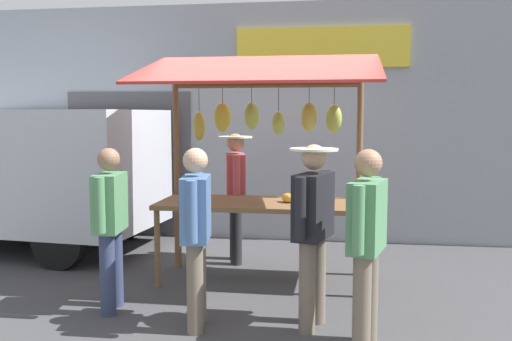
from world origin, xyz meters
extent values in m
plane|color=#424244|center=(0.00, 0.00, 0.00)|extent=(40.00, 40.00, 0.00)
cube|color=#8C939E|center=(0.00, -2.20, 1.70)|extent=(9.00, 0.25, 3.40)
cube|color=yellow|center=(-0.55, -2.06, 2.75)|extent=(2.40, 0.06, 0.56)
cube|color=#47474C|center=(2.31, -2.07, 1.10)|extent=(1.90, 0.04, 2.10)
cube|color=brown|center=(0.00, 0.00, 0.85)|extent=(2.20, 0.90, 0.05)
cylinder|color=brown|center=(1.04, 0.39, 0.41)|extent=(0.06, 0.06, 0.83)
cylinder|color=brown|center=(-1.04, 0.39, 0.41)|extent=(0.06, 0.06, 0.83)
cylinder|color=brown|center=(1.04, -0.39, 0.41)|extent=(0.06, 0.06, 0.83)
cylinder|color=brown|center=(-1.04, -0.39, 0.41)|extent=(0.06, 0.06, 0.83)
cylinder|color=brown|center=(1.06, -0.40, 1.18)|extent=(0.07, 0.07, 2.35)
cylinder|color=brown|center=(-1.06, -0.40, 1.18)|extent=(0.07, 0.07, 2.35)
cylinder|color=brown|center=(0.00, -0.40, 2.15)|extent=(2.12, 0.06, 0.06)
cube|color=#B72D28|center=(0.00, 0.15, 2.30)|extent=(2.50, 1.46, 0.39)
cylinder|color=brown|center=(-0.77, -0.40, 2.04)|extent=(0.01, 0.01, 0.21)
ellipsoid|color=#B2CC4C|center=(-0.77, -0.40, 1.78)|extent=(0.26, 0.26, 0.32)
cylinder|color=brown|center=(-0.49, -0.38, 2.05)|extent=(0.01, 0.01, 0.20)
ellipsoid|color=gold|center=(-0.49, -0.38, 1.79)|extent=(0.20, 0.16, 0.32)
cylinder|color=brown|center=(-0.15, -0.39, 2.00)|extent=(0.01, 0.01, 0.29)
ellipsoid|color=#B2CC4C|center=(-0.15, -0.39, 1.72)|extent=(0.19, 0.21, 0.26)
cylinder|color=brown|center=(0.16, -0.37, 2.05)|extent=(0.01, 0.01, 0.19)
ellipsoid|color=#B2CC4C|center=(0.16, -0.37, 1.81)|extent=(0.21, 0.24, 0.31)
cylinder|color=brown|center=(0.50, -0.40, 2.05)|extent=(0.01, 0.01, 0.19)
ellipsoid|color=yellow|center=(0.50, -0.40, 1.79)|extent=(0.23, 0.20, 0.33)
cylinder|color=brown|center=(0.78, -0.41, 2.00)|extent=(0.01, 0.01, 0.29)
ellipsoid|color=gold|center=(0.78, -0.41, 1.69)|extent=(0.18, 0.20, 0.33)
sphere|color=#729E4C|center=(-0.64, -0.26, 0.98)|extent=(0.20, 0.20, 0.20)
ellipsoid|color=gold|center=(-0.30, 0.01, 0.93)|extent=(0.20, 0.22, 0.10)
cylinder|color=#232328|center=(0.45, -0.88, 0.39)|extent=(0.14, 0.14, 0.79)
cylinder|color=#232328|center=(0.39, -0.62, 0.39)|extent=(0.14, 0.14, 0.79)
cube|color=#BF4C51|center=(0.42, -0.75, 1.07)|extent=(0.32, 0.51, 0.56)
cylinder|color=#BF4C51|center=(0.49, -1.04, 1.09)|extent=(0.09, 0.09, 0.51)
cylinder|color=#BF4C51|center=(0.35, -0.46, 1.09)|extent=(0.09, 0.09, 0.51)
sphere|color=#A87A5B|center=(0.42, -0.75, 1.48)|extent=(0.22, 0.22, 0.22)
cylinder|color=beige|center=(0.42, -0.75, 1.55)|extent=(0.41, 0.41, 0.02)
cylinder|color=#726656|center=(-0.61, 1.40, 0.39)|extent=(0.14, 0.14, 0.78)
cylinder|color=#726656|center=(-0.68, 1.15, 0.39)|extent=(0.14, 0.14, 0.78)
cube|color=black|center=(-0.64, 1.27, 1.06)|extent=(0.35, 0.51, 0.55)
cylinder|color=black|center=(-0.56, 1.55, 1.08)|extent=(0.09, 0.09, 0.51)
cylinder|color=black|center=(-0.73, 0.99, 1.08)|extent=(0.09, 0.09, 0.51)
sphere|color=tan|center=(-0.64, 1.27, 1.47)|extent=(0.21, 0.21, 0.21)
cylinder|color=beige|center=(-0.64, 1.27, 1.53)|extent=(0.41, 0.41, 0.02)
cylinder|color=#726656|center=(0.31, 1.55, 0.38)|extent=(0.14, 0.14, 0.77)
cylinder|color=#726656|center=(0.35, 1.30, 0.38)|extent=(0.14, 0.14, 0.77)
cube|color=#476B9E|center=(0.33, 1.43, 1.04)|extent=(0.29, 0.49, 0.54)
cylinder|color=#476B9E|center=(0.29, 1.71, 1.06)|extent=(0.09, 0.09, 0.50)
cylinder|color=#476B9E|center=(0.38, 1.14, 1.06)|extent=(0.09, 0.09, 0.50)
sphere|color=tan|center=(0.33, 1.43, 1.44)|extent=(0.21, 0.21, 0.21)
cylinder|color=navy|center=(1.21, 1.26, 0.38)|extent=(0.14, 0.14, 0.75)
cylinder|color=navy|center=(1.24, 1.01, 0.38)|extent=(0.14, 0.14, 0.75)
cube|color=#518C5B|center=(1.23, 1.13, 1.02)|extent=(0.27, 0.48, 0.53)
cylinder|color=#518C5B|center=(1.19, 1.42, 1.04)|extent=(0.09, 0.09, 0.49)
cylinder|color=#518C5B|center=(1.26, 0.85, 1.04)|extent=(0.09, 0.09, 0.49)
sphere|color=#8C664C|center=(1.23, 1.13, 1.42)|extent=(0.21, 0.21, 0.21)
cylinder|color=#726656|center=(-1.04, 1.76, 0.39)|extent=(0.14, 0.14, 0.77)
cylinder|color=#726656|center=(-1.11, 1.51, 0.39)|extent=(0.14, 0.14, 0.77)
cube|color=#518C5B|center=(-1.08, 1.63, 1.05)|extent=(0.33, 0.51, 0.55)
cylinder|color=#518C5B|center=(-1.00, 1.92, 1.07)|extent=(0.09, 0.09, 0.50)
cylinder|color=#518C5B|center=(-1.15, 1.35, 1.07)|extent=(0.09, 0.09, 0.50)
sphere|color=#A87A5B|center=(-1.08, 1.63, 1.46)|extent=(0.21, 0.21, 0.21)
cylinder|color=black|center=(2.41, -0.10, 0.33)|extent=(0.67, 0.24, 0.66)
cylinder|color=black|center=(2.27, -1.76, 0.33)|extent=(0.67, 0.24, 0.66)
camera|label=1|loc=(-0.90, 5.97, 1.83)|focal=39.48mm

